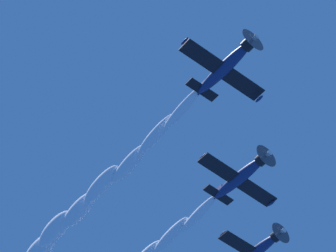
# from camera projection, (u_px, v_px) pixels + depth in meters

# --- Properties ---
(airplane_lead) EXTENTS (8.84, 9.73, 3.37)m
(airplane_lead) POSITION_uv_depth(u_px,v_px,m) (226.00, 66.00, 76.04)
(airplane_lead) COLOR navy
(airplane_left_wingman) EXTENTS (8.83, 9.74, 3.67)m
(airplane_left_wingman) POSITION_uv_depth(u_px,v_px,m) (241.00, 176.00, 82.06)
(airplane_left_wingman) COLOR navy
(airplane_right_wingman) EXTENTS (8.83, 9.74, 3.49)m
(airplane_right_wingman) POSITION_uv_depth(u_px,v_px,m) (258.00, 250.00, 90.26)
(airplane_right_wingman) COLOR navy
(smoke_trail_lead) EXTENTS (31.90, 15.06, 4.92)m
(smoke_trail_lead) POSITION_uv_depth(u_px,v_px,m) (80.00, 209.00, 88.90)
(smoke_trail_lead) COLOR white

